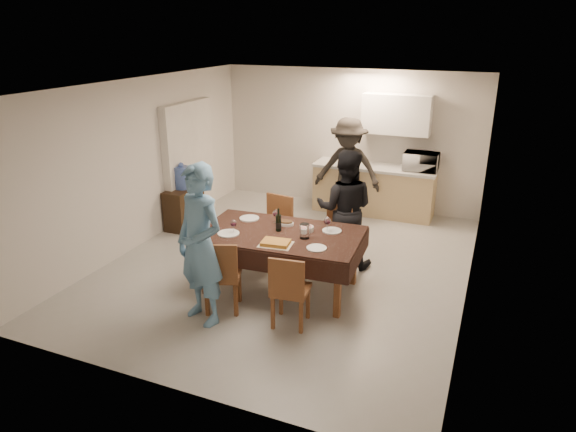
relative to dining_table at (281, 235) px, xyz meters
The scene contains 33 objects.
floor 1.07m from the dining_table, 103.89° to the left, with size 5.00×6.00×0.02m, color #9F9E9A.
ceiling 1.97m from the dining_table, 103.89° to the left, with size 5.00×6.00×0.02m, color white.
wall_back 3.76m from the dining_table, 92.75° to the left, with size 5.00×0.02×2.60m, color beige.
wall_front 2.34m from the dining_table, 94.49° to the right, with size 5.00×0.02×2.60m, color beige.
wall_left 2.82m from the dining_table, 164.89° to the left, with size 0.02×6.00×2.60m, color beige.
wall_right 2.49m from the dining_table, 17.31° to the left, with size 0.02×6.00×2.60m, color beige.
stub_partition 3.25m from the dining_table, 143.49° to the left, with size 0.15×1.40×2.10m, color silver.
kitchen_base_cabinet 3.45m from the dining_table, 82.95° to the left, with size 2.20×0.60×0.86m, color tan.
kitchen_worktop 3.43m from the dining_table, 82.95° to the left, with size 2.24×0.64×0.05m, color #B8B8B3.
upper_cabinet 3.77m from the dining_table, 78.50° to the left, with size 1.20×0.34×0.70m, color white.
dining_table is the anchor object (origin of this frame).
chair_near_left 0.97m from the dining_table, 118.18° to the right, with size 0.56×0.57×0.51m.
chair_near_right 0.97m from the dining_table, 61.73° to the right, with size 0.46×0.46×0.49m.
chair_far_left 0.81m from the dining_table, 124.42° to the left, with size 0.51×0.51×0.53m.
chair_far_right 0.82m from the dining_table, 55.68° to the left, with size 0.55×0.56×0.52m.
console 2.89m from the dining_table, 149.45° to the left, with size 0.38×0.76×0.70m, color black.
water_jug 2.86m from the dining_table, 149.45° to the left, with size 0.26×0.26×0.39m, color #4F70C9.
wine_bottle 0.20m from the dining_table, 135.00° to the left, with size 0.08×0.08×0.31m, color black, non-canonical shape.
water_pitcher 0.38m from the dining_table, ahead, with size 0.12×0.12×0.19m, color white.
savoury_tart 0.40m from the dining_table, 75.26° to the right, with size 0.40×0.30×0.05m, color gold.
salad_bowl 0.36m from the dining_table, 30.96° to the left, with size 0.17×0.17×0.07m, color white.
mushroom_dish 0.29m from the dining_table, 100.12° to the left, with size 0.21×0.21×0.04m, color white.
wine_glass_a 0.62m from the dining_table, 155.56° to the right, with size 0.08×0.08×0.19m, color white, non-canonical shape.
wine_glass_b 0.62m from the dining_table, 24.44° to the left, with size 0.09×0.09×0.21m, color white, non-canonical shape.
wine_glass_c 0.38m from the dining_table, 123.69° to the left, with size 0.08×0.08×0.19m, color white, non-canonical shape.
plate_near_left 0.67m from the dining_table, 153.43° to the right, with size 0.28×0.28×0.02m, color white.
plate_near_right 0.67m from the dining_table, 26.57° to the right, with size 0.24×0.24×0.01m, color white.
plate_far_left 0.67m from the dining_table, 153.43° to the left, with size 0.27×0.27×0.02m, color white.
plate_far_right 0.67m from the dining_table, 26.57° to the left, with size 0.25×0.25×0.01m, color white.
microwave 3.64m from the dining_table, 69.96° to the left, with size 0.59×0.40×0.33m, color white.
person_near 1.20m from the dining_table, 117.65° to the right, with size 0.70×0.46×1.93m, color #5B8CB4.
person_far 1.19m from the dining_table, 62.35° to the left, with size 0.84×0.65×1.73m, color black.
person_kitchen 2.96m from the dining_table, 89.31° to the left, with size 1.19×0.68×1.84m, color black.
Camera 1 is at (2.62, -6.36, 3.32)m, focal length 32.00 mm.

